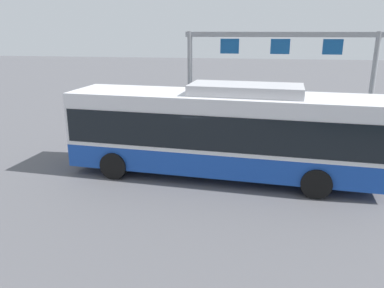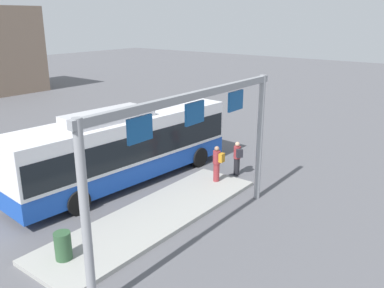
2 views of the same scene
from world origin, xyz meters
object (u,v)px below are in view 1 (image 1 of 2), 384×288
object	(u,v)px
person_boarding	(148,125)
person_waiting_near	(179,124)
bus_main	(221,129)
trash_bin	(361,142)

from	to	relation	value
person_boarding	person_waiting_near	xyz separation A→B (m)	(-1.55, 0.12, 0.16)
bus_main	person_boarding	size ratio (longest dim) A/B	6.76
person_boarding	trash_bin	distance (m)	9.59
bus_main	person_waiting_near	distance (m)	4.27
person_waiting_near	person_boarding	bearing A→B (deg)	-97.33
person_waiting_near	trash_bin	xyz separation A→B (m)	(-8.03, 0.26, -0.44)
person_waiting_near	trash_bin	size ratio (longest dim) A/B	1.86
person_boarding	trash_bin	world-z (taller)	person_boarding
bus_main	trash_bin	distance (m)	6.74
trash_bin	person_boarding	bearing A→B (deg)	-2.24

